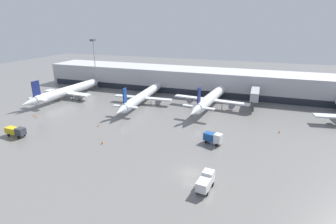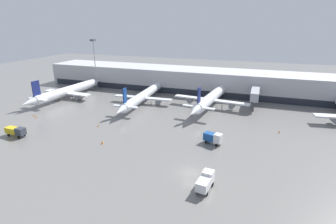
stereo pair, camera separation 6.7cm
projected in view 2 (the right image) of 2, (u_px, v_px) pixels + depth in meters
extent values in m
plane|color=slate|center=(190.00, 173.00, 49.54)|extent=(320.00, 320.00, 0.00)
cube|color=#B2B2B7|center=(231.00, 83.00, 103.37)|extent=(160.00, 16.00, 9.00)
cube|color=#1E232D|center=(228.00, 96.00, 97.26)|extent=(156.80, 0.10, 2.40)
cube|color=#9399A0|center=(255.00, 93.00, 87.42)|extent=(2.60, 12.85, 2.80)
cylinder|color=#3F4247|center=(253.00, 107.00, 83.19)|extent=(0.44, 0.44, 3.20)
cylinder|color=slate|center=(334.00, 119.00, 72.65)|extent=(2.13, 3.49, 1.64)
cylinder|color=silver|center=(68.00, 91.00, 98.67)|extent=(5.18, 30.30, 3.26)
cone|color=silver|center=(97.00, 82.00, 113.34)|extent=(3.32, 3.77, 3.09)
cone|color=silver|center=(29.00, 103.00, 83.43)|extent=(3.24, 5.06, 2.93)
cube|color=silver|center=(67.00, 93.00, 98.22)|extent=(20.19, 4.45, 0.44)
cube|color=silver|center=(38.00, 99.00, 86.50)|extent=(7.71, 2.26, 0.35)
cube|color=navy|center=(36.00, 89.00, 85.41)|extent=(0.54, 2.87, 5.45)
cylinder|color=slate|center=(56.00, 94.00, 100.63)|extent=(2.01, 3.60, 1.79)
cylinder|color=slate|center=(79.00, 97.00, 96.45)|extent=(2.01, 3.60, 1.79)
cylinder|color=#2D2D33|center=(86.00, 90.00, 107.86)|extent=(0.20, 0.20, 1.24)
cylinder|color=#2D2D33|center=(60.00, 96.00, 99.23)|extent=(0.20, 0.20, 1.24)
cylinder|color=#2D2D33|center=(73.00, 98.00, 96.84)|extent=(0.20, 0.20, 1.24)
cylinder|color=silver|center=(212.00, 97.00, 87.31)|extent=(6.45, 28.26, 3.31)
cone|color=silver|center=(224.00, 87.00, 100.79)|extent=(3.54, 3.98, 3.15)
cone|color=silver|center=(194.00, 112.00, 73.27)|extent=(3.52, 5.28, 2.98)
cube|color=silver|center=(211.00, 100.00, 86.93)|extent=(25.50, 5.11, 0.44)
cube|color=silver|center=(199.00, 107.00, 76.23)|extent=(9.74, 2.35, 0.35)
cube|color=navy|center=(199.00, 96.00, 75.18)|extent=(0.59, 2.07, 5.18)
cylinder|color=slate|center=(191.00, 100.00, 90.21)|extent=(2.09, 2.68, 1.82)
cylinder|color=slate|center=(232.00, 106.00, 84.30)|extent=(2.09, 2.68, 1.82)
cylinder|color=#2D2D33|center=(219.00, 98.00, 95.85)|extent=(0.20, 0.20, 1.83)
cylinder|color=#2D2D33|center=(198.00, 104.00, 88.58)|extent=(0.20, 0.20, 1.83)
cylinder|color=#2D2D33|center=(222.00, 107.00, 85.21)|extent=(0.20, 0.20, 1.83)
cylinder|color=silver|center=(143.00, 96.00, 92.20)|extent=(4.37, 31.46, 3.04)
cone|color=silver|center=(159.00, 85.00, 107.89)|extent=(3.03, 3.46, 2.89)
cone|color=silver|center=(120.00, 111.00, 75.96)|extent=(2.93, 4.67, 2.74)
cube|color=silver|center=(143.00, 98.00, 91.69)|extent=(21.02, 3.13, 0.44)
cube|color=silver|center=(125.00, 107.00, 79.06)|extent=(8.00, 1.59, 0.35)
cube|color=navy|center=(125.00, 97.00, 78.05)|extent=(0.45, 2.03, 5.04)
cylinder|color=slate|center=(128.00, 99.00, 93.62)|extent=(1.78, 2.53, 1.67)
cylinder|color=slate|center=(159.00, 102.00, 90.36)|extent=(1.78, 2.53, 1.67)
cylinder|color=#2D2D33|center=(154.00, 94.00, 102.07)|extent=(0.20, 0.20, 1.27)
cylinder|color=#2D2D33|center=(133.00, 101.00, 92.37)|extent=(0.20, 0.20, 1.27)
cylinder|color=#2D2D33|center=(151.00, 103.00, 90.50)|extent=(0.20, 0.20, 1.27)
cube|color=gold|center=(12.00, 130.00, 65.55)|extent=(3.55, 1.96, 1.48)
cube|color=#333842|center=(20.00, 131.00, 64.50)|extent=(2.20, 1.81, 1.74)
cylinder|color=black|center=(24.00, 135.00, 65.58)|extent=(0.71, 0.28, 0.70)
cylinder|color=black|center=(19.00, 137.00, 64.16)|extent=(0.71, 0.28, 0.70)
cylinder|color=black|center=(14.00, 133.00, 66.83)|extent=(0.71, 0.28, 0.70)
cylinder|color=black|center=(9.00, 135.00, 65.41)|extent=(0.71, 0.28, 0.70)
cube|color=silver|center=(203.00, 185.00, 43.40)|extent=(2.27, 3.18, 1.61)
cube|color=silver|center=(208.00, 176.00, 45.34)|extent=(2.03, 2.03, 2.07)
cylinder|color=black|center=(203.00, 182.00, 46.22)|extent=(0.34, 0.73, 0.70)
cylinder|color=black|center=(213.00, 184.00, 45.48)|extent=(0.34, 0.73, 0.70)
cylinder|color=black|center=(197.00, 191.00, 43.70)|extent=(0.34, 0.73, 0.70)
cylinder|color=black|center=(207.00, 194.00, 42.96)|extent=(0.34, 0.73, 0.70)
cube|color=#19478C|center=(210.00, 137.00, 61.47)|extent=(3.08, 2.56, 1.80)
cube|color=silver|center=(218.00, 138.00, 60.20)|extent=(2.08, 2.15, 2.07)
cylinder|color=black|center=(220.00, 143.00, 61.24)|extent=(0.74, 0.45, 0.70)
cylinder|color=black|center=(216.00, 145.00, 59.99)|extent=(0.74, 0.45, 0.70)
cylinder|color=black|center=(209.00, 140.00, 62.77)|extent=(0.74, 0.45, 0.70)
cylinder|color=black|center=(206.00, 142.00, 61.53)|extent=(0.74, 0.45, 0.70)
cone|color=orange|center=(36.00, 117.00, 78.11)|extent=(0.36, 0.36, 0.72)
cone|color=orange|center=(98.00, 125.00, 71.66)|extent=(0.38, 0.38, 0.64)
cone|color=orange|center=(34.00, 115.00, 79.50)|extent=(0.36, 0.36, 0.67)
cone|color=orange|center=(102.00, 142.00, 61.37)|extent=(0.50, 0.50, 0.74)
cone|color=orange|center=(279.00, 132.00, 67.43)|extent=(0.37, 0.37, 0.66)
cylinder|color=gray|center=(95.00, 66.00, 108.88)|extent=(0.30, 0.30, 19.89)
cube|color=#4C4C51|center=(93.00, 40.00, 105.54)|extent=(1.80, 1.80, 0.80)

